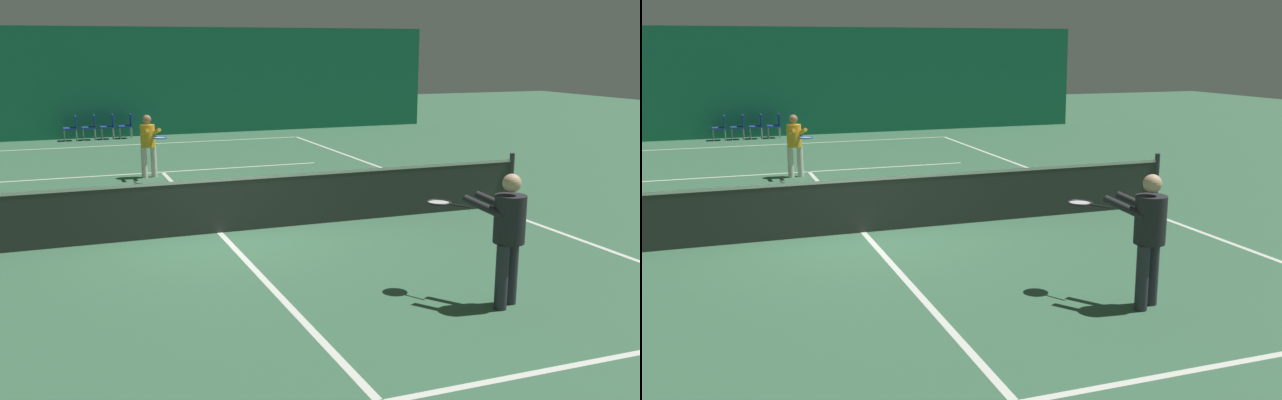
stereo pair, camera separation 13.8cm
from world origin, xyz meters
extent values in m
plane|color=#386647|center=(0.00, 0.00, 0.00)|extent=(60.00, 60.00, 0.00)
cube|color=#196B4C|center=(0.00, 14.19, 1.90)|extent=(23.00, 0.12, 3.79)
cube|color=silver|center=(0.00, 11.90, 0.00)|extent=(11.00, 0.10, 0.00)
cube|color=silver|center=(0.00, 6.40, 0.00)|extent=(8.25, 0.10, 0.00)
cube|color=silver|center=(5.50, 0.00, 0.00)|extent=(0.10, 23.80, 0.00)
cube|color=silver|center=(0.00, 0.00, 0.00)|extent=(0.10, 12.80, 0.00)
cube|color=#2D332D|center=(0.00, 0.00, 0.47)|extent=(11.90, 0.02, 0.95)
cube|color=white|center=(0.00, 0.00, 0.92)|extent=(11.90, 0.02, 0.05)
cylinder|color=#333338|center=(5.95, 0.00, 0.53)|extent=(0.10, 0.10, 1.07)
cylinder|color=#2D2D38|center=(2.40, -4.79, 0.41)|extent=(0.21, 0.21, 0.82)
cylinder|color=#2D2D38|center=(2.63, -4.67, 0.41)|extent=(0.21, 0.21, 0.82)
cylinder|color=#232328|center=(2.51, -4.73, 1.11)|extent=(0.52, 0.52, 0.59)
sphere|color=#DBAD89|center=(2.51, -4.73, 1.56)|extent=(0.23, 0.23, 0.23)
cylinder|color=#232328|center=(2.25, -4.57, 1.25)|extent=(0.36, 0.54, 0.24)
cylinder|color=#232328|center=(2.52, -4.42, 1.25)|extent=(0.36, 0.54, 0.24)
cylinder|color=black|center=(2.18, -4.12, 1.18)|extent=(0.17, 0.28, 0.03)
torus|color=black|center=(2.03, -3.86, 1.18)|extent=(0.45, 0.45, 0.03)
cylinder|color=silver|center=(2.03, -3.86, 1.18)|extent=(0.37, 0.37, 0.00)
cylinder|color=beige|center=(-0.29, 5.81, 0.37)|extent=(0.17, 0.17, 0.75)
cylinder|color=beige|center=(-0.52, 5.77, 0.37)|extent=(0.17, 0.17, 0.75)
cylinder|color=gold|center=(-0.40, 5.79, 1.02)|extent=(0.40, 0.40, 0.54)
sphere|color=#936B4C|center=(-0.40, 5.79, 1.42)|extent=(0.21, 0.21, 0.21)
cylinder|color=gold|center=(-0.23, 5.57, 1.14)|extent=(0.17, 0.52, 0.22)
cylinder|color=gold|center=(-0.50, 5.53, 1.14)|extent=(0.17, 0.52, 0.22)
cylinder|color=black|center=(-0.30, 5.16, 1.08)|extent=(0.08, 0.31, 0.03)
torus|color=#1951B2|center=(-0.25, 4.86, 1.08)|extent=(0.38, 0.38, 0.03)
cylinder|color=silver|center=(-0.25, 4.86, 1.08)|extent=(0.32, 0.32, 0.00)
cylinder|color=#99999E|center=(-2.15, 13.83, 0.20)|extent=(0.03, 0.03, 0.39)
cylinder|color=#99999E|center=(-2.15, 13.45, 0.20)|extent=(0.03, 0.03, 0.39)
cylinder|color=#99999E|center=(-1.77, 13.83, 0.20)|extent=(0.03, 0.03, 0.39)
cylinder|color=#99999E|center=(-1.77, 13.45, 0.20)|extent=(0.03, 0.03, 0.39)
cube|color=navy|center=(-1.96, 13.64, 0.41)|extent=(0.44, 0.44, 0.05)
cube|color=navy|center=(-1.76, 13.64, 0.64)|extent=(0.04, 0.44, 0.40)
cylinder|color=#99999E|center=(-1.55, 13.83, 0.20)|extent=(0.03, 0.03, 0.39)
cylinder|color=#99999E|center=(-1.55, 13.45, 0.20)|extent=(0.03, 0.03, 0.39)
cylinder|color=#99999E|center=(-1.17, 13.83, 0.20)|extent=(0.03, 0.03, 0.39)
cylinder|color=#99999E|center=(-1.17, 13.45, 0.20)|extent=(0.03, 0.03, 0.39)
cube|color=navy|center=(-1.36, 13.64, 0.41)|extent=(0.44, 0.44, 0.05)
cube|color=navy|center=(-1.16, 13.64, 0.64)|extent=(0.04, 0.44, 0.40)
cylinder|color=#99999E|center=(-0.95, 13.83, 0.20)|extent=(0.03, 0.03, 0.39)
cylinder|color=#99999E|center=(-0.95, 13.45, 0.20)|extent=(0.03, 0.03, 0.39)
cylinder|color=#99999E|center=(-0.57, 13.83, 0.20)|extent=(0.03, 0.03, 0.39)
cylinder|color=#99999E|center=(-0.57, 13.45, 0.20)|extent=(0.03, 0.03, 0.39)
cube|color=navy|center=(-0.76, 13.64, 0.41)|extent=(0.44, 0.44, 0.05)
cube|color=navy|center=(-0.56, 13.64, 0.64)|extent=(0.04, 0.44, 0.40)
cylinder|color=#99999E|center=(-0.35, 13.83, 0.20)|extent=(0.03, 0.03, 0.39)
cylinder|color=#99999E|center=(-0.35, 13.45, 0.20)|extent=(0.03, 0.03, 0.39)
cylinder|color=#99999E|center=(0.03, 13.83, 0.20)|extent=(0.03, 0.03, 0.39)
cylinder|color=#99999E|center=(0.03, 13.45, 0.20)|extent=(0.03, 0.03, 0.39)
cube|color=navy|center=(-0.16, 13.64, 0.41)|extent=(0.44, 0.44, 0.05)
cube|color=navy|center=(0.04, 13.64, 0.64)|extent=(0.04, 0.44, 0.40)
camera|label=1|loc=(-2.62, -11.73, 3.18)|focal=40.00mm
camera|label=2|loc=(-2.49, -11.78, 3.18)|focal=40.00mm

